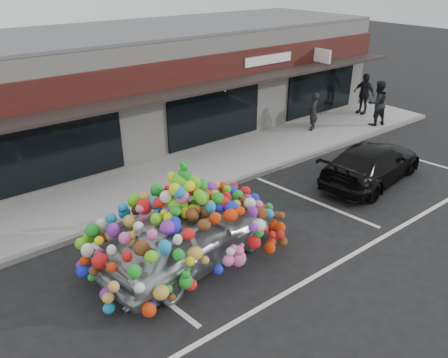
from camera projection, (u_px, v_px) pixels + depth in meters
ground at (247, 234)px, 11.66m from camera, size 90.00×90.00×0.00m
shop_building at (106, 90)px, 16.71m from camera, size 24.00×7.20×4.31m
sidewalk at (169, 179)px, 14.47m from camera, size 26.00×3.00×0.15m
kerb at (194, 197)px, 13.40m from camera, size 26.00×0.18×0.16m
parking_stripe_left at (135, 277)px, 10.05m from camera, size 0.73×4.37×0.01m
parking_stripe_mid at (313, 200)px, 13.33m from camera, size 0.73×4.37×0.01m
parking_stripe_right at (411, 158)px, 16.28m from camera, size 0.73×4.37×0.01m
lane_line at (365, 247)px, 11.11m from camera, size 14.00×0.12×0.01m
toy_car at (188, 230)px, 10.15m from camera, size 3.17×4.92×2.72m
black_sedan at (372, 163)px, 14.26m from camera, size 2.48×4.70×1.30m
pedestrian_a at (313, 111)px, 18.28m from camera, size 0.70×0.63×1.60m
pedestrian_b at (377, 103)px, 18.80m from camera, size 1.11×0.97×1.93m
pedestrian_c at (364, 94)px, 20.28m from camera, size 1.11×0.48×1.88m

